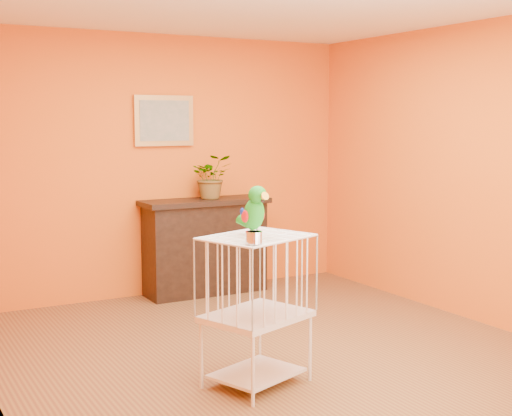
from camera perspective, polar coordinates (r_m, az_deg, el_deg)
ground at (r=5.48m, az=1.71°, el=-11.65°), size 4.50×4.50×0.00m
room_shell at (r=5.19m, az=1.77°, el=5.14°), size 4.50×4.50×4.50m
console_cabinet at (r=7.26m, az=-4.09°, el=-3.07°), size 1.30×0.47×0.96m
potted_plant at (r=7.25m, az=-3.71°, el=2.15°), size 0.51×0.54×0.35m
framed_picture at (r=7.18m, az=-7.36°, el=6.94°), size 0.62×0.04×0.50m
birdcage at (r=4.74m, az=0.04°, el=-8.04°), size 0.78×0.69×1.00m
feed_cup at (r=4.33m, az=-0.17°, el=-2.37°), size 0.11×0.11×0.07m
parrot at (r=4.61m, az=-0.15°, el=-0.19°), size 0.17×0.30×0.34m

